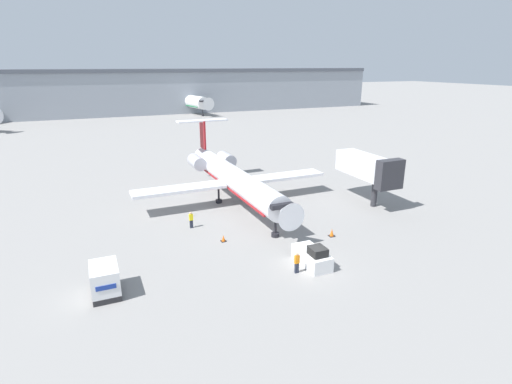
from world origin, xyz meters
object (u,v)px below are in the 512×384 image
at_px(luggage_cart, 105,280).
at_px(worker_by_wing, 191,219).
at_px(pushback_tug, 312,257).
at_px(traffic_cone_right, 332,233).
at_px(airplane_parked_far_right, 182,100).
at_px(worker_near_tug, 297,262).
at_px(traffic_cone_left, 223,238).
at_px(jet_bridge, 368,168).
at_px(airplane_main, 233,177).

xyz_separation_m(luggage_cart, worker_by_wing, (9.01, 9.89, -0.23)).
relative_size(pushback_tug, traffic_cone_right, 5.29).
bearing_deg(pushback_tug, airplane_parked_far_right, 81.96).
bearing_deg(luggage_cart, pushback_tug, -7.08).
xyz_separation_m(worker_near_tug, traffic_cone_left, (-3.55, 8.16, -0.67)).
distance_m(worker_near_tug, traffic_cone_left, 8.93).
distance_m(traffic_cone_left, jet_bridge, 20.70).
distance_m(worker_near_tug, jet_bridge, 20.64).
bearing_deg(airplane_main, traffic_cone_right, -68.27).
distance_m(worker_by_wing, jet_bridge, 22.17).
relative_size(worker_near_tug, traffic_cone_right, 2.40).
bearing_deg(traffic_cone_left, traffic_cone_right, -16.73).
bearing_deg(airplane_parked_far_right, pushback_tug, -98.04).
distance_m(pushback_tug, traffic_cone_left, 9.21).
xyz_separation_m(airplane_main, worker_by_wing, (-6.88, -5.99, -2.26)).
bearing_deg(jet_bridge, pushback_tug, -141.79).
distance_m(traffic_cone_right, airplane_parked_far_right, 114.88).
bearing_deg(airplane_parked_far_right, traffic_cone_left, -101.28).
xyz_separation_m(worker_near_tug, jet_bridge, (16.34, 12.13, 3.47)).
height_order(luggage_cart, traffic_cone_right, luggage_cart).
height_order(traffic_cone_left, traffic_cone_right, traffic_cone_right).
xyz_separation_m(worker_near_tug, airplane_parked_far_right, (18.61, 119.27, 3.25)).
xyz_separation_m(pushback_tug, luggage_cart, (-16.42, 2.04, 0.42)).
xyz_separation_m(worker_by_wing, jet_bridge, (21.88, -0.54, 3.50)).
bearing_deg(airplane_parked_far_right, worker_near_tug, -98.87).
distance_m(luggage_cart, airplane_parked_far_right, 121.16).
distance_m(airplane_main, traffic_cone_right, 14.91).
height_order(luggage_cart, worker_by_wing, luggage_cart).
bearing_deg(airplane_parked_far_right, luggage_cart, -105.89).
relative_size(luggage_cart, traffic_cone_left, 4.88).
xyz_separation_m(worker_by_wing, traffic_cone_right, (12.30, -7.60, -0.57)).
bearing_deg(airplane_main, luggage_cart, -135.00).
bearing_deg(luggage_cart, worker_near_tug, -10.80).
xyz_separation_m(pushback_tug, worker_by_wing, (-7.41, 11.93, 0.19)).
bearing_deg(traffic_cone_right, traffic_cone_left, 163.27).
height_order(pushback_tug, traffic_cone_right, pushback_tug).
bearing_deg(luggage_cart, airplane_main, 45.00).
distance_m(luggage_cart, worker_near_tug, 14.81).
distance_m(worker_by_wing, traffic_cone_right, 14.47).
bearing_deg(worker_by_wing, traffic_cone_left, -66.14).
relative_size(luggage_cart, traffic_cone_right, 4.01).
bearing_deg(pushback_tug, traffic_cone_right, 41.58).
distance_m(luggage_cart, worker_by_wing, 13.38).
xyz_separation_m(traffic_cone_right, airplane_parked_far_right, (11.86, 114.20, 3.85)).
height_order(airplane_main, jet_bridge, airplane_main).
height_order(worker_by_wing, airplane_parked_far_right, airplane_parked_far_right).
xyz_separation_m(worker_near_tug, traffic_cone_right, (6.76, 5.07, -0.60)).
relative_size(traffic_cone_right, airplane_parked_far_right, 0.02).
relative_size(worker_near_tug, airplane_parked_far_right, 0.05).
bearing_deg(airplane_main, traffic_cone_left, -114.95).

